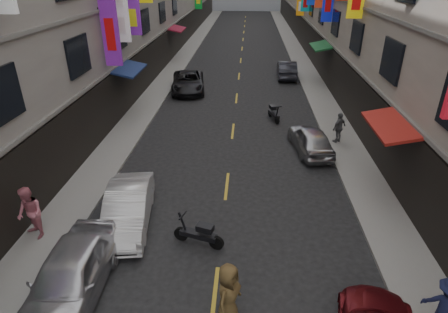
# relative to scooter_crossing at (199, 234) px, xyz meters

# --- Properties ---
(sidewalk_left) EXTENTS (2.00, 90.00, 0.12)m
(sidewalk_left) POSITION_rel_scooter_crossing_xyz_m (-5.30, 27.84, -0.38)
(sidewalk_left) COLOR slate
(sidewalk_left) RESTS_ON ground
(sidewalk_right) EXTENTS (2.00, 90.00, 0.12)m
(sidewalk_right) POSITION_rel_scooter_crossing_xyz_m (6.70, 27.84, -0.38)
(sidewalk_right) COLOR slate
(sidewalk_right) RESTS_ON ground
(street_awnings) EXTENTS (13.99, 35.20, 0.41)m
(street_awnings) POSITION_rel_scooter_crossing_xyz_m (-0.56, 11.84, 2.56)
(street_awnings) COLOR #12461C
(street_awnings) RESTS_ON ground
(lane_markings) EXTENTS (0.12, 80.20, 0.01)m
(lane_markings) POSITION_rel_scooter_crossing_xyz_m (0.70, 24.84, -0.44)
(lane_markings) COLOR gold
(lane_markings) RESTS_ON ground
(scooter_crossing) EXTENTS (1.76, 0.74, 1.14)m
(scooter_crossing) POSITION_rel_scooter_crossing_xyz_m (0.00, 0.00, 0.00)
(scooter_crossing) COLOR black
(scooter_crossing) RESTS_ON ground
(scooter_far_right) EXTENTS (0.73, 1.76, 1.14)m
(scooter_far_right) POSITION_rel_scooter_crossing_xyz_m (3.10, 11.74, 0.00)
(scooter_far_right) COLOR black
(scooter_far_right) RESTS_ON ground
(car_left_near) EXTENTS (1.91, 4.52, 1.53)m
(car_left_near) POSITION_rel_scooter_crossing_xyz_m (-3.30, -2.46, 0.32)
(car_left_near) COLOR silver
(car_left_near) RESTS_ON ground
(car_left_mid) EXTENTS (2.05, 4.40, 1.40)m
(car_left_mid) POSITION_rel_scooter_crossing_xyz_m (-2.70, 0.97, 0.26)
(car_left_mid) COLOR silver
(car_left_mid) RESTS_ON ground
(car_left_far) EXTENTS (2.99, 5.32, 1.40)m
(car_left_far) POSITION_rel_scooter_crossing_xyz_m (-2.99, 17.32, 0.26)
(car_left_far) COLOR black
(car_left_far) RESTS_ON ground
(car_right_mid) EXTENTS (2.14, 4.10, 1.33)m
(car_right_mid) POSITION_rel_scooter_crossing_xyz_m (4.70, 7.48, 0.22)
(car_right_mid) COLOR #A8A8AD
(car_right_mid) RESTS_ON ground
(car_right_far) EXTENTS (1.56, 4.28, 1.40)m
(car_right_far) POSITION_rel_scooter_crossing_xyz_m (4.70, 21.69, 0.26)
(car_right_far) COLOR #2A2B32
(car_right_far) RESTS_ON ground
(pedestrian_lfar) EXTENTS (1.12, 1.05, 1.91)m
(pedestrian_lfar) POSITION_rel_scooter_crossing_xyz_m (-5.66, -0.08, 0.63)
(pedestrian_lfar) COLOR #C86A79
(pedestrian_lfar) RESTS_ON sidewalk_left
(pedestrian_rnear) EXTENTS (1.23, 1.23, 1.77)m
(pedestrian_rnear) POSITION_rel_scooter_crossing_xyz_m (6.48, -3.11, 0.56)
(pedestrian_rnear) COLOR #131734
(pedestrian_rnear) RESTS_ON sidewalk_right
(pedestrian_rfar) EXTENTS (1.07, 1.04, 1.63)m
(pedestrian_rfar) POSITION_rel_scooter_crossing_xyz_m (6.29, 8.49, 0.49)
(pedestrian_rfar) COLOR #565759
(pedestrian_rfar) RESTS_ON sidewalk_right
(pedestrian_crossing) EXTENTS (0.96, 1.11, 1.91)m
(pedestrian_crossing) POSITION_rel_scooter_crossing_xyz_m (1.14, -3.02, 0.52)
(pedestrian_crossing) COLOR brown
(pedestrian_crossing) RESTS_ON ground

